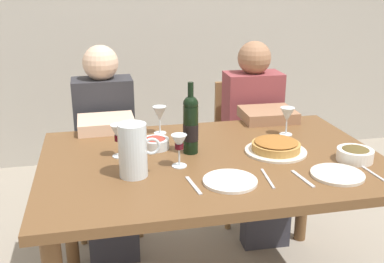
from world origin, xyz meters
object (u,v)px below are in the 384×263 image
at_px(wine_bottle, 191,124).
at_px(diner_right, 257,134).
at_px(wine_glass_centre, 287,116).
at_px(dinner_plate_left_setting, 231,181).
at_px(baked_tart, 276,147).
at_px(dining_table, 212,176).
at_px(chair_left, 106,149).
at_px(dinner_plate_right_setting, 337,174).
at_px(diner_left, 106,144).
at_px(wine_glass_right_diner, 160,115).
at_px(chair_right, 245,140).
at_px(wine_glass_spare, 179,144).
at_px(olive_bowl, 355,154).
at_px(salad_bowl, 155,143).
at_px(water_pitcher, 133,153).
at_px(wine_glass_left_diner, 118,135).

relative_size(wine_bottle, diner_right, 0.28).
height_order(wine_bottle, wine_glass_centre, wine_bottle).
xyz_separation_m(wine_bottle, wine_glass_centre, (0.52, 0.14, -0.03)).
xyz_separation_m(dinner_plate_left_setting, diner_right, (0.44, 0.90, -0.15)).
bearing_deg(wine_glass_centre, baked_tart, -122.89).
xyz_separation_m(dining_table, chair_left, (-0.45, 0.90, -0.17)).
relative_size(dining_table, chair_left, 1.72).
bearing_deg(chair_left, dining_table, 115.60).
height_order(wine_glass_centre, dinner_plate_right_setting, wine_glass_centre).
xyz_separation_m(chair_left, diner_left, (0.00, -0.24, 0.12)).
xyz_separation_m(dining_table, wine_glass_right_diner, (-0.18, 0.37, 0.19)).
bearing_deg(chair_right, wine_glass_centre, 90.54).
bearing_deg(chair_right, wine_glass_spare, 58.49).
xyz_separation_m(olive_bowl, wine_glass_right_diner, (-0.77, 0.54, 0.07)).
xyz_separation_m(salad_bowl, dinner_plate_left_setting, (0.24, -0.43, -0.02)).
xyz_separation_m(water_pitcher, baked_tart, (0.65, 0.12, -0.07)).
height_order(wine_glass_centre, dinner_plate_left_setting, wine_glass_centre).
xyz_separation_m(wine_glass_left_diner, chair_left, (-0.05, 0.80, -0.37)).
relative_size(olive_bowl, diner_left, 0.13).
relative_size(water_pitcher, wine_glass_spare, 1.55).
distance_m(wine_bottle, diner_left, 0.74).
bearing_deg(salad_bowl, chair_right, 46.06).
distance_m(wine_glass_left_diner, wine_glass_centre, 0.85).
bearing_deg(wine_bottle, dining_table, -43.56).
xyz_separation_m(dinner_plate_left_setting, dinner_plate_right_setting, (0.43, -0.03, 0.00)).
height_order(baked_tart, olive_bowl, olive_bowl).
height_order(olive_bowl, diner_left, diner_left).
distance_m(chair_left, diner_right, 0.94).
xyz_separation_m(dining_table, wine_glass_centre, (0.44, 0.22, 0.19)).
distance_m(wine_glass_centre, chair_left, 1.18).
xyz_separation_m(salad_bowl, diner_left, (-0.22, 0.50, -0.17)).
height_order(salad_bowl, olive_bowl, olive_bowl).
height_order(olive_bowl, chair_left, chair_left).
height_order(dinner_plate_left_setting, diner_right, diner_right).
height_order(chair_left, diner_right, diner_right).
relative_size(wine_glass_spare, dinner_plate_left_setting, 0.66).
bearing_deg(wine_glass_right_diner, diner_right, 23.21).
relative_size(baked_tart, wine_glass_right_diner, 1.97).
bearing_deg(baked_tart, dining_table, 179.06).
bearing_deg(water_pitcher, dining_table, 18.55).
xyz_separation_m(wine_glass_left_diner, diner_right, (0.85, 0.54, -0.25)).
height_order(dining_table, olive_bowl, olive_bowl).
bearing_deg(chair_left, baked_tart, 128.52).
xyz_separation_m(salad_bowl, chair_left, (-0.22, 0.74, -0.29)).
bearing_deg(wine_glass_left_diner, water_pitcher, -78.65).
distance_m(wine_glass_right_diner, diner_left, 0.47).
bearing_deg(wine_glass_right_diner, dinner_plate_right_setting, -47.12).
bearing_deg(wine_glass_spare, dining_table, 21.95).
bearing_deg(wine_glass_spare, wine_glass_right_diner, 92.27).
xyz_separation_m(wine_bottle, dinner_plate_left_setting, (0.09, -0.34, -0.13)).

